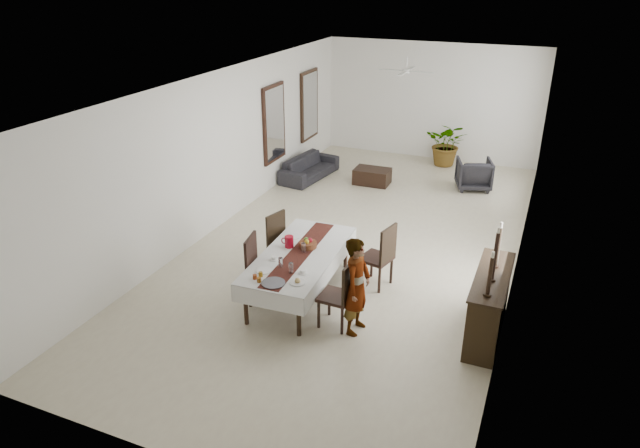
# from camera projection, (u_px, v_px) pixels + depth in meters

# --- Properties ---
(floor) EXTENTS (6.00, 12.00, 0.00)m
(floor) POSITION_uv_depth(u_px,v_px,m) (359.00, 242.00, 11.42)
(floor) COLOR beige
(floor) RESTS_ON ground
(ceiling) EXTENTS (6.00, 12.00, 0.02)m
(ceiling) POSITION_uv_depth(u_px,v_px,m) (364.00, 80.00, 10.09)
(ceiling) COLOR white
(ceiling) RESTS_ON wall_back
(wall_back) EXTENTS (6.00, 0.02, 3.20)m
(wall_back) POSITION_uv_depth(u_px,v_px,m) (431.00, 102.00, 15.79)
(wall_back) COLOR white
(wall_back) RESTS_ON floor
(wall_front) EXTENTS (6.00, 0.02, 3.20)m
(wall_front) POSITION_uv_depth(u_px,v_px,m) (167.00, 344.00, 5.72)
(wall_front) COLOR white
(wall_front) RESTS_ON floor
(wall_left) EXTENTS (0.02, 12.00, 3.20)m
(wall_left) POSITION_uv_depth(u_px,v_px,m) (224.00, 148.00, 11.81)
(wall_left) COLOR white
(wall_left) RESTS_ON floor
(wall_right) EXTENTS (0.02, 12.00, 3.20)m
(wall_right) POSITION_uv_depth(u_px,v_px,m) (528.00, 188.00, 9.70)
(wall_right) COLOR white
(wall_right) RESTS_ON floor
(dining_table_top) EXTENTS (1.10, 2.43, 0.05)m
(dining_table_top) POSITION_uv_depth(u_px,v_px,m) (300.00, 255.00, 9.36)
(dining_table_top) COLOR black
(dining_table_top) RESTS_ON table_leg_fl
(table_leg_fl) EXTENTS (0.07, 0.07, 0.70)m
(table_leg_fl) POSITION_uv_depth(u_px,v_px,m) (246.00, 305.00, 8.69)
(table_leg_fl) COLOR black
(table_leg_fl) RESTS_ON floor
(table_leg_fr) EXTENTS (0.07, 0.07, 0.70)m
(table_leg_fr) POSITION_uv_depth(u_px,v_px,m) (299.00, 316.00, 8.41)
(table_leg_fr) COLOR black
(table_leg_fr) RESTS_ON floor
(table_leg_bl) EXTENTS (0.07, 0.07, 0.70)m
(table_leg_bl) POSITION_uv_depth(u_px,v_px,m) (301.00, 243.00, 10.62)
(table_leg_bl) COLOR black
(table_leg_bl) RESTS_ON floor
(table_leg_br) EXTENTS (0.07, 0.07, 0.70)m
(table_leg_br) POSITION_uv_depth(u_px,v_px,m) (346.00, 250.00, 10.35)
(table_leg_br) COLOR black
(table_leg_br) RESTS_ON floor
(tablecloth_top) EXTENTS (1.29, 2.61, 0.01)m
(tablecloth_top) POSITION_uv_depth(u_px,v_px,m) (300.00, 254.00, 9.35)
(tablecloth_top) COLOR silver
(tablecloth_top) RESTS_ON dining_table_top
(tablecloth_drape_left) EXTENTS (0.13, 2.56, 0.30)m
(tablecloth_drape_left) POSITION_uv_depth(u_px,v_px,m) (268.00, 256.00, 9.59)
(tablecloth_drape_left) COLOR silver
(tablecloth_drape_left) RESTS_ON dining_table_top
(tablecloth_drape_right) EXTENTS (0.13, 2.56, 0.30)m
(tablecloth_drape_right) POSITION_uv_depth(u_px,v_px,m) (333.00, 267.00, 9.23)
(tablecloth_drape_right) COLOR silver
(tablecloth_drape_right) RESTS_ON dining_table_top
(tablecloth_drape_near) EXTENTS (1.17, 0.06, 0.30)m
(tablecloth_drape_near) POSITION_uv_depth(u_px,v_px,m) (267.00, 300.00, 8.32)
(tablecloth_drape_near) COLOR silver
(tablecloth_drape_near) RESTS_ON dining_table_top
(tablecloth_drape_far) EXTENTS (1.17, 0.06, 0.30)m
(tablecloth_drape_far) POSITION_uv_depth(u_px,v_px,m) (326.00, 230.00, 10.50)
(tablecloth_drape_far) COLOR white
(tablecloth_drape_far) RESTS_ON dining_table_top
(table_runner) EXTENTS (0.46, 2.50, 0.00)m
(table_runner) POSITION_uv_depth(u_px,v_px,m) (300.00, 253.00, 9.35)
(table_runner) COLOR #511E17
(table_runner) RESTS_ON tablecloth_top
(red_pitcher) EXTENTS (0.16, 0.16, 0.20)m
(red_pitcher) POSITION_uv_depth(u_px,v_px,m) (289.00, 242.00, 9.51)
(red_pitcher) COLOR maroon
(red_pitcher) RESTS_ON tablecloth_top
(pitcher_handle) EXTENTS (0.12, 0.03, 0.12)m
(pitcher_handle) POSITION_uv_depth(u_px,v_px,m) (284.00, 241.00, 9.54)
(pitcher_handle) COLOR maroon
(pitcher_handle) RESTS_ON red_pitcher
(wine_glass_near) EXTENTS (0.07, 0.07, 0.17)m
(wine_glass_near) POSITION_uv_depth(u_px,v_px,m) (291.00, 268.00, 8.73)
(wine_glass_near) COLOR silver
(wine_glass_near) RESTS_ON tablecloth_top
(wine_glass_mid) EXTENTS (0.07, 0.07, 0.17)m
(wine_glass_mid) POSITION_uv_depth(u_px,v_px,m) (281.00, 263.00, 8.88)
(wine_glass_mid) COLOR white
(wine_glass_mid) RESTS_ON tablecloth_top
(wine_glass_far) EXTENTS (0.07, 0.07, 0.17)m
(wine_glass_far) POSITION_uv_depth(u_px,v_px,m) (304.00, 248.00, 9.34)
(wine_glass_far) COLOR white
(wine_glass_far) RESTS_ON tablecloth_top
(teacup_right) EXTENTS (0.09, 0.09, 0.06)m
(teacup_right) POSITION_uv_depth(u_px,v_px,m) (303.00, 271.00, 8.73)
(teacup_right) COLOR white
(teacup_right) RESTS_ON saucer_right
(saucer_right) EXTENTS (0.15, 0.15, 0.01)m
(saucer_right) POSITION_uv_depth(u_px,v_px,m) (303.00, 273.00, 8.74)
(saucer_right) COLOR silver
(saucer_right) RESTS_ON tablecloth_top
(teacup_left) EXTENTS (0.09, 0.09, 0.06)m
(teacup_left) POSITION_uv_depth(u_px,v_px,m) (274.00, 258.00, 9.13)
(teacup_left) COLOR white
(teacup_left) RESTS_ON saucer_left
(saucer_left) EXTENTS (0.15, 0.15, 0.01)m
(saucer_left) POSITION_uv_depth(u_px,v_px,m) (274.00, 259.00, 9.14)
(saucer_left) COLOR white
(saucer_left) RESTS_ON tablecloth_top
(plate_near_right) EXTENTS (0.24, 0.24, 0.01)m
(plate_near_right) POSITION_uv_depth(u_px,v_px,m) (298.00, 282.00, 8.48)
(plate_near_right) COLOR silver
(plate_near_right) RESTS_ON tablecloth_top
(bread_near_right) EXTENTS (0.09, 0.09, 0.09)m
(bread_near_right) POSITION_uv_depth(u_px,v_px,m) (298.00, 281.00, 8.47)
(bread_near_right) COLOR tan
(bread_near_right) RESTS_ON plate_near_right
(plate_near_left) EXTENTS (0.24, 0.24, 0.01)m
(plate_near_left) POSITION_uv_depth(u_px,v_px,m) (264.00, 271.00, 8.80)
(plate_near_left) COLOR white
(plate_near_left) RESTS_ON tablecloth_top
(plate_far_left) EXTENTS (0.24, 0.24, 0.01)m
(plate_far_left) POSITION_uv_depth(u_px,v_px,m) (294.00, 236.00, 9.91)
(plate_far_left) COLOR white
(plate_far_left) RESTS_ON tablecloth_top
(serving_tray) EXTENTS (0.36, 0.36, 0.02)m
(serving_tray) POSITION_uv_depth(u_px,v_px,m) (273.00, 283.00, 8.45)
(serving_tray) COLOR #47464B
(serving_tray) RESTS_ON tablecloth_top
(jam_jar_a) EXTENTS (0.06, 0.06, 0.07)m
(jam_jar_a) POSITION_uv_depth(u_px,v_px,m) (259.00, 280.00, 8.49)
(jam_jar_a) COLOR brown
(jam_jar_a) RESTS_ON tablecloth_top
(jam_jar_b) EXTENTS (0.06, 0.06, 0.07)m
(jam_jar_b) POSITION_uv_depth(u_px,v_px,m) (255.00, 277.00, 8.57)
(jam_jar_b) COLOR maroon
(jam_jar_b) RESTS_ON tablecloth_top
(jam_jar_c) EXTENTS (0.06, 0.06, 0.07)m
(jam_jar_c) POSITION_uv_depth(u_px,v_px,m) (261.00, 274.00, 8.64)
(jam_jar_c) COLOR #946715
(jam_jar_c) RESTS_ON tablecloth_top
(fruit_basket) EXTENTS (0.30, 0.30, 0.10)m
(fruit_basket) POSITION_uv_depth(u_px,v_px,m) (308.00, 245.00, 9.52)
(fruit_basket) COLOR brown
(fruit_basket) RESTS_ON tablecloth_top
(fruit_red) EXTENTS (0.09, 0.09, 0.09)m
(fruit_red) POSITION_uv_depth(u_px,v_px,m) (310.00, 240.00, 9.50)
(fruit_red) COLOR maroon
(fruit_red) RESTS_ON fruit_basket
(fruit_green) EXTENTS (0.08, 0.08, 0.08)m
(fruit_green) POSITION_uv_depth(u_px,v_px,m) (306.00, 239.00, 9.53)
(fruit_green) COLOR #437021
(fruit_green) RESTS_ON fruit_basket
(fruit_yellow) EXTENTS (0.08, 0.08, 0.08)m
(fruit_yellow) POSITION_uv_depth(u_px,v_px,m) (307.00, 242.00, 9.45)
(fruit_yellow) COLOR gold
(fruit_yellow) RESTS_ON fruit_basket
(chair_right_near_seat) EXTENTS (0.49, 0.49, 0.05)m
(chair_right_near_seat) POSITION_uv_depth(u_px,v_px,m) (336.00, 297.00, 8.62)
(chair_right_near_seat) COLOR black
(chair_right_near_seat) RESTS_ON chair_right_near_leg_fl
(chair_right_near_leg_fl) EXTENTS (0.05, 0.05, 0.47)m
(chair_right_near_leg_fl) POSITION_uv_depth(u_px,v_px,m) (342.00, 321.00, 8.50)
(chair_right_near_leg_fl) COLOR black
(chair_right_near_leg_fl) RESTS_ON floor
(chair_right_near_leg_fr) EXTENTS (0.05, 0.05, 0.47)m
(chair_right_near_leg_fr) POSITION_uv_depth(u_px,v_px,m) (352.00, 308.00, 8.81)
(chair_right_near_leg_fr) COLOR black
(chair_right_near_leg_fr) RESTS_ON floor
(chair_right_near_leg_bl) EXTENTS (0.05, 0.05, 0.47)m
(chair_right_near_leg_bl) POSITION_uv_depth(u_px,v_px,m) (319.00, 315.00, 8.65)
(chair_right_near_leg_bl) COLOR black
(chair_right_near_leg_bl) RESTS_ON floor
(chair_right_near_leg_br) EXTENTS (0.05, 0.05, 0.47)m
(chair_right_near_leg_br) POSITION_uv_depth(u_px,v_px,m) (329.00, 302.00, 8.96)
(chair_right_near_leg_br) COLOR black
(chair_right_near_leg_br) RESTS_ON floor
(chair_right_near_back) EXTENTS (0.06, 0.47, 0.60)m
(chair_right_near_back) POSITION_uv_depth(u_px,v_px,m) (349.00, 281.00, 8.41)
(chair_right_near_back) COLOR black
(chair_right_near_back) RESTS_ON chair_right_near_seat
(chair_right_far_seat) EXTENTS (0.59, 0.59, 0.06)m
(chair_right_far_seat) POSITION_uv_depth(u_px,v_px,m) (376.00, 258.00, 9.71)
(chair_right_far_seat) COLOR black
(chair_right_far_seat) RESTS_ON chair_right_far_leg_fl
(chair_right_far_leg_fl) EXTENTS (0.06, 0.06, 0.48)m
(chair_right_far_leg_fl) POSITION_uv_depth(u_px,v_px,m) (379.00, 280.00, 9.57)
(chair_right_far_leg_fl) COLOR black
(chair_right_far_leg_fl) RESTS_ON floor
(chair_right_far_leg_fr) EXTENTS (0.06, 0.06, 0.48)m
(chair_right_far_leg_fr) POSITION_uv_depth(u_px,v_px,m) (391.00, 271.00, 9.86)
(chair_right_far_leg_fr) COLOR black
(chair_right_far_leg_fr) RESTS_ON floor
(chair_right_far_leg_bl) EXTENTS (0.06, 0.06, 0.48)m
(chair_right_far_leg_bl) POSITION_uv_depth(u_px,v_px,m) (359.00, 273.00, 9.79)
(chair_right_far_leg_bl) COLOR black
(chair_right_far_leg_bl) RESTS_ON floor
(chair_right_far_leg_br) EXTENTS (0.06, 0.06, 0.48)m
(chair_right_far_leg_br) POSITION_uv_depth(u_px,v_px,m) (372.00, 264.00, 10.08)
(chair_right_far_leg_br) COLOR black
(chair_right_far_leg_br) RESTS_ON floor
(chair_right_far_back) EXTENTS (0.16, 0.48, 0.62)m
(chair_right_far_back) POSITION_uv_depth(u_px,v_px,m) (388.00, 244.00, 9.46)
(chair_right_far_back) COLOR black
(chair_right_far_back) RESTS_ON chair_right_far_seat
(chair_left_near_seat) EXTENTS (0.57, 0.57, 0.06)m
(chair_left_near_seat) POSITION_uv_depth(u_px,v_px,m) (265.00, 274.00, 9.20)
(chair_left_near_seat) COLOR black
(chair_left_near_seat) RESTS_ON chair_left_near_leg_fl
(chair_left_near_leg_fl) EXTENTS (0.06, 0.06, 0.49)m
(chair_left_near_leg_fl) POSITION_uv_depth(u_px,v_px,m) (258.00, 281.00, 9.54)
(chair_left_near_leg_fl) COLOR black
(chair_left_near_leg_fl) RESTS_ON floor
(chair_left_near_leg_fr) EXTENTS (0.06, 0.06, 0.49)m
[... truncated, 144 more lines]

